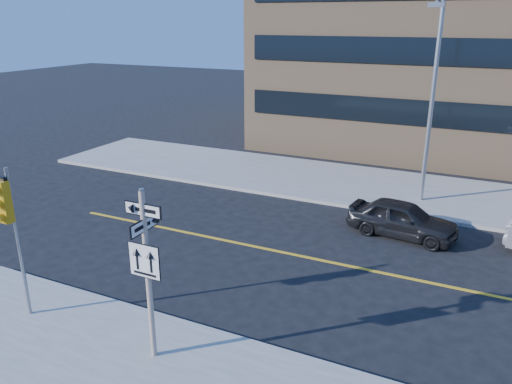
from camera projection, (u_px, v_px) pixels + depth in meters
The scene contains 5 objects.
ground at pixel (210, 307), 13.71m from camera, with size 120.00×120.00×0.00m, color black.
sign_pole at pixel (147, 267), 10.77m from camera, with size 0.92×0.92×4.06m.
traffic_signal at pixel (7, 214), 12.07m from camera, with size 0.32×0.45×4.00m.
parked_car_a at pixel (402, 219), 18.00m from camera, with size 3.89×1.56×1.32m, color black.
streetlight_a at pixel (432, 92), 19.68m from camera, with size 0.55×2.25×8.00m.
Camera 1 is at (6.28, -10.19, 7.50)m, focal length 35.00 mm.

